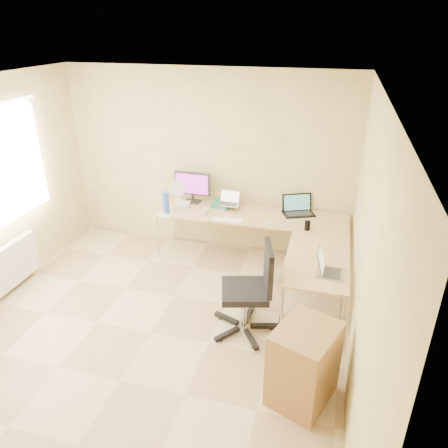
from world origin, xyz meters
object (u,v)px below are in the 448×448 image
(office_chair, at_px, (245,292))
(mug, at_px, (205,211))
(laptop_center, at_px, (229,198))
(laptop_black, at_px, (299,205))
(water_bottle, at_px, (166,203))
(monitor, at_px, (192,187))
(cabinet, at_px, (304,366))
(desk_fan, at_px, (179,191))
(laptop_return, at_px, (331,265))
(keyboard, at_px, (227,220))
(desk_return, at_px, (314,286))
(desk_main, at_px, (250,237))

(office_chair, bearing_deg, mug, 107.40)
(laptop_center, height_order, laptop_black, laptop_black)
(laptop_black, height_order, water_bottle, water_bottle)
(monitor, relative_size, cabinet, 0.66)
(desk_fan, relative_size, laptop_return, 0.87)
(keyboard, relative_size, mug, 4.21)
(desk_return, xyz_separation_m, keyboard, (-1.23, 0.70, 0.37))
(desk_return, distance_m, monitor, 2.31)
(laptop_return, relative_size, office_chair, 0.32)
(desk_return, bearing_deg, office_chair, -144.05)
(monitor, relative_size, laptop_return, 1.57)
(desk_fan, bearing_deg, desk_return, -50.76)
(laptop_black, xyz_separation_m, mug, (-1.24, -0.34, -0.09))
(desk_return, bearing_deg, water_bottle, 161.05)
(desk_fan, height_order, laptop_return, desk_fan)
(laptop_return, bearing_deg, desk_fan, 58.45)
(keyboard, relative_size, desk_fan, 1.35)
(desk_main, bearing_deg, mug, -163.59)
(desk_fan, bearing_deg, keyboard, -50.85)
(laptop_black, bearing_deg, office_chair, -126.55)
(laptop_center, height_order, water_bottle, water_bottle)
(water_bottle, distance_m, laptop_return, 2.47)
(keyboard, relative_size, water_bottle, 1.28)
(desk_main, xyz_separation_m, desk_return, (0.98, -1.00, 0.00))
(laptop_black, height_order, laptop_return, laptop_black)
(office_chair, bearing_deg, desk_return, 20.61)
(monitor, xyz_separation_m, laptop_return, (2.03, -1.49, -0.12))
(mug, bearing_deg, water_bottle, -169.07)
(monitor, relative_size, laptop_black, 1.29)
(monitor, distance_m, laptop_return, 2.52)
(mug, bearing_deg, desk_return, -27.57)
(monitor, bearing_deg, laptop_center, -8.47)
(desk_return, relative_size, office_chair, 1.22)
(office_chair, relative_size, cabinet, 1.32)
(monitor, bearing_deg, office_chair, -54.87)
(cabinet, bearing_deg, office_chair, 153.04)
(water_bottle, distance_m, desk_fan, 0.48)
(water_bottle, bearing_deg, laptop_black, 14.05)
(desk_return, height_order, mug, mug)
(laptop_black, bearing_deg, monitor, 154.73)
(monitor, height_order, office_chair, monitor)
(desk_main, distance_m, keyboard, 0.54)
(mug, height_order, water_bottle, water_bottle)
(laptop_black, distance_m, mug, 1.29)
(keyboard, height_order, laptop_return, laptop_return)
(laptop_center, xyz_separation_m, mug, (-0.26, -0.28, -0.11))
(desk_fan, bearing_deg, office_chair, -72.20)
(desk_main, xyz_separation_m, office_chair, (0.26, -1.52, 0.13))
(water_bottle, bearing_deg, office_chair, -41.78)
(desk_main, height_order, keyboard, keyboard)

